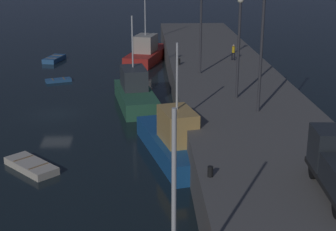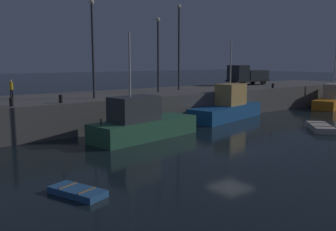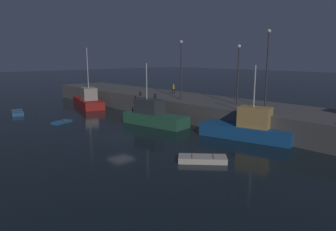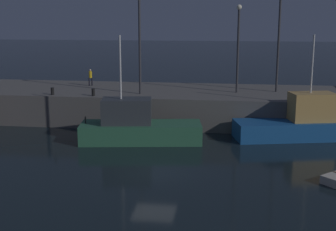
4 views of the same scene
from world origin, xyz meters
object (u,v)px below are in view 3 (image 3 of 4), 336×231
at_px(dinghy_red_small, 202,159).
at_px(bollard_east, 140,94).
at_px(lamp_post_east, 238,70).
at_px(fishing_boat_white, 88,100).
at_px(dockworker, 174,88).
at_px(fishing_boat_orange, 154,116).
at_px(dinghy_orange_near, 17,113).
at_px(lamp_post_central, 267,63).
at_px(bollard_central, 155,96).
at_px(lamp_post_west, 181,65).
at_px(rowboat_white_mid, 62,122).
at_px(fishing_trawler_red, 248,128).

relative_size(dinghy_red_small, bollard_east, 6.46).
xyz_separation_m(dinghy_red_small, lamp_post_east, (-6.57, 14.10, 6.76)).
distance_m(lamp_post_east, bollard_east, 16.20).
distance_m(fishing_boat_white, dockworker, 15.33).
distance_m(fishing_boat_orange, dinghy_orange_near, 22.12).
xyz_separation_m(fishing_boat_white, fishing_boat_orange, (19.00, -1.21, 0.05)).
height_order(dinghy_red_small, lamp_post_central, lamp_post_central).
xyz_separation_m(fishing_boat_white, bollard_central, (14.45, 2.98, 1.83)).
height_order(lamp_post_central, dockworker, lamp_post_central).
bearing_deg(fishing_boat_orange, bollard_east, 152.46).
height_order(lamp_post_west, dockworker, lamp_post_west).
distance_m(lamp_post_east, bollard_central, 12.91).
bearing_deg(rowboat_white_mid, lamp_post_central, 40.84).
relative_size(fishing_boat_orange, lamp_post_central, 1.01).
bearing_deg(lamp_post_east, dinghy_red_small, -65.02).
height_order(fishing_boat_orange, lamp_post_east, lamp_post_east).
distance_m(lamp_post_east, lamp_post_central, 3.64).
bearing_deg(lamp_post_west, fishing_boat_white, -165.58).
distance_m(rowboat_white_mid, lamp_post_west, 17.74).
relative_size(rowboat_white_mid, lamp_post_east, 0.39).
height_order(fishing_boat_white, lamp_post_central, lamp_post_central).
bearing_deg(lamp_post_east, fishing_boat_white, -166.01).
relative_size(fishing_boat_white, bollard_central, 17.98).
height_order(dinghy_orange_near, lamp_post_central, lamp_post_central).
bearing_deg(fishing_boat_white, fishing_boat_orange, -3.64).
bearing_deg(fishing_trawler_red, rowboat_white_mid, -152.34).
xyz_separation_m(fishing_boat_white, bollard_east, (10.90, 3.02, 1.83)).
distance_m(bollard_central, bollard_east, 3.55).
relative_size(bollard_central, bollard_east, 1.01).
xyz_separation_m(lamp_post_east, dockworker, (-13.74, 2.09, -3.47)).
bearing_deg(dockworker, fishing_boat_orange, -56.29).
height_order(bollard_central, bollard_east, bollard_central).
bearing_deg(dinghy_orange_near, rowboat_white_mid, 11.61).
distance_m(fishing_trawler_red, fishing_boat_orange, 12.47).
bearing_deg(dinghy_red_small, bollard_east, 154.14).
distance_m(fishing_trawler_red, dockworker, 20.13).
xyz_separation_m(fishing_boat_white, dockworker, (12.44, 8.61, 2.42)).
height_order(dinghy_red_small, bollard_east, bollard_east).
height_order(dinghy_orange_near, rowboat_white_mid, dinghy_orange_near).
bearing_deg(fishing_boat_orange, dinghy_orange_near, -151.86).
bearing_deg(dinghy_orange_near, fishing_trawler_red, 22.66).
height_order(fishing_trawler_red, bollard_central, fishing_trawler_red).
bearing_deg(bollard_east, fishing_boat_white, -164.53).
bearing_deg(fishing_trawler_red, fishing_boat_white, -177.10).
relative_size(lamp_post_east, bollard_east, 12.06).
bearing_deg(fishing_boat_white, dinghy_red_small, -13.02).
bearing_deg(lamp_post_west, lamp_post_central, 13.45).
xyz_separation_m(fishing_trawler_red, rowboat_white_mid, (-21.06, -11.03, -0.99)).
relative_size(dinghy_orange_near, dinghy_red_small, 1.05).
bearing_deg(fishing_boat_white, lamp_post_east, 13.99).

